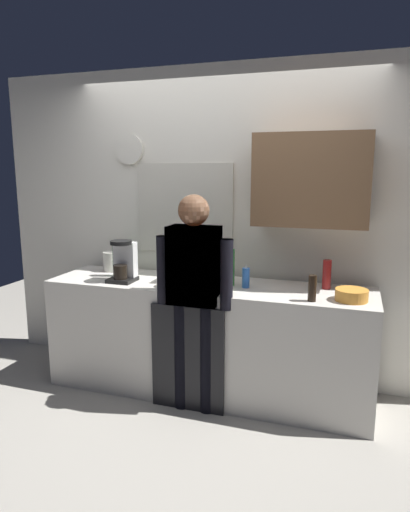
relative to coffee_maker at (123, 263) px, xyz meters
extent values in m
plane|color=#9E998E|center=(0.67, -0.19, -1.04)|extent=(8.00, 8.00, 0.00)
cube|color=beige|center=(0.67, 0.11, -0.59)|extent=(2.54, 0.64, 0.89)
cube|color=black|center=(0.62, -0.23, -0.64)|extent=(0.56, 0.02, 0.80)
cube|color=silver|center=(0.67, 0.54, 0.26)|extent=(4.14, 0.10, 2.60)
cube|color=beige|center=(0.34, 0.48, 0.40)|extent=(0.86, 0.02, 0.76)
cube|color=#8CA5C6|center=(0.34, 0.48, 0.40)|extent=(0.80, 0.02, 0.70)
cube|color=brown|center=(1.41, 0.33, 0.65)|extent=(0.84, 0.32, 0.68)
cylinder|color=silver|center=(-0.16, 0.47, 0.90)|extent=(0.26, 0.03, 0.26)
cube|color=black|center=(0.00, -0.03, -0.13)|extent=(0.20, 0.20, 0.03)
cube|color=silver|center=(0.00, 0.03, 0.02)|extent=(0.18, 0.08, 0.28)
cylinder|color=black|center=(0.00, -0.06, -0.06)|extent=(0.11, 0.11, 0.11)
cylinder|color=black|center=(0.00, -0.03, 0.17)|extent=(0.17, 0.17, 0.03)
cylinder|color=#195923|center=(-0.13, 0.13, 0.00)|extent=(0.07, 0.07, 0.30)
cylinder|color=#2D8C33|center=(0.83, 0.13, -0.01)|extent=(0.09, 0.09, 0.28)
cylinder|color=black|center=(1.48, -0.11, -0.06)|extent=(0.06, 0.06, 0.18)
cylinder|color=maroon|center=(1.56, 0.26, -0.04)|extent=(0.06, 0.06, 0.22)
cylinder|color=brown|center=(0.59, 0.28, -0.03)|extent=(0.06, 0.06, 0.23)
cylinder|color=white|center=(0.69, 0.16, -0.10)|extent=(0.08, 0.08, 0.09)
cylinder|color=orange|center=(1.74, -0.01, -0.11)|extent=(0.22, 0.22, 0.08)
cylinder|color=#9E5638|center=(0.49, -0.03, -0.10)|extent=(0.10, 0.10, 0.09)
sphere|color=#2D7233|center=(0.49, -0.03, 0.01)|extent=(0.15, 0.15, 0.15)
cylinder|color=blue|center=(0.97, 0.10, -0.07)|extent=(0.06, 0.06, 0.15)
cone|color=white|center=(0.97, 0.10, 0.02)|extent=(0.02, 0.02, 0.03)
cylinder|color=silver|center=(-0.27, 0.28, -0.06)|extent=(0.14, 0.14, 0.17)
cylinder|color=brown|center=(0.57, -0.19, -0.63)|extent=(0.12, 0.12, 0.82)
cylinder|color=brown|center=(0.77, -0.19, -0.63)|extent=(0.12, 0.12, 0.82)
cube|color=#D85959|center=(0.67, -0.19, 0.06)|extent=(0.36, 0.20, 0.56)
sphere|color=#A57A59|center=(0.67, -0.19, 0.45)|extent=(0.22, 0.22, 0.22)
cylinder|color=#D85959|center=(0.43, -0.19, 0.01)|extent=(0.09, 0.09, 0.50)
cylinder|color=#D85959|center=(0.91, -0.19, 0.01)|extent=(0.09, 0.09, 0.50)
cylinder|color=black|center=(0.57, -0.19, -0.63)|extent=(0.12, 0.12, 0.82)
cylinder|color=black|center=(0.77, -0.19, -0.63)|extent=(0.12, 0.12, 0.82)
cube|color=#262633|center=(0.67, -0.19, 0.06)|extent=(0.36, 0.20, 0.56)
sphere|color=#D8AD8C|center=(0.67, -0.19, 0.45)|extent=(0.22, 0.22, 0.22)
cylinder|color=#262633|center=(0.43, -0.19, 0.01)|extent=(0.09, 0.09, 0.50)
cylinder|color=#262633|center=(0.91, -0.19, 0.01)|extent=(0.09, 0.09, 0.50)
camera|label=1|loc=(1.72, -3.13, 0.74)|focal=31.66mm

